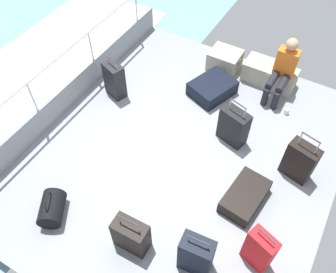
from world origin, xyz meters
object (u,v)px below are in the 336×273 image
object	(u,v)px
suitcase_1	(259,250)
duffel_bag	(52,208)
passenger_seated	(283,69)
suitcase_3	(300,161)
suitcase_7	(245,196)
paper_cup	(287,111)
suitcase_2	(131,235)
suitcase_4	(233,126)
cargo_crate_2	(281,79)
suitcase_6	(196,255)
cargo_crate_1	(261,71)
suitcase_5	(212,88)
cargo_crate_0	(225,60)
suitcase_0	(115,80)

from	to	relation	value
suitcase_1	duffel_bag	world-z (taller)	suitcase_1
passenger_seated	suitcase_3	bearing A→B (deg)	-61.77
passenger_seated	suitcase_1	distance (m)	3.09
suitcase_7	paper_cup	world-z (taller)	suitcase_7
suitcase_2	duffel_bag	world-z (taller)	suitcase_2
suitcase_1	suitcase_4	bearing A→B (deg)	122.47
cargo_crate_2	passenger_seated	size ratio (longest dim) A/B	0.51
suitcase_6	suitcase_7	distance (m)	1.17
passenger_seated	paper_cup	distance (m)	0.70
cargo_crate_1	suitcase_2	bearing A→B (deg)	-94.19
cargo_crate_1	suitcase_5	world-z (taller)	cargo_crate_1
suitcase_7	duffel_bag	distance (m)	2.60
suitcase_4	suitcase_1	bearing A→B (deg)	-57.53
paper_cup	suitcase_2	bearing A→B (deg)	-107.06
cargo_crate_1	suitcase_7	distance (m)	2.58
suitcase_7	passenger_seated	bearing A→B (deg)	98.41
cargo_crate_0	passenger_seated	bearing A→B (deg)	-8.47
cargo_crate_2	suitcase_4	bearing A→B (deg)	-99.68
cargo_crate_0	suitcase_3	distance (m)	2.51
suitcase_3	cargo_crate_2	bearing A→B (deg)	115.64
cargo_crate_1	passenger_seated	bearing A→B (deg)	-27.63
suitcase_4	suitcase_0	bearing A→B (deg)	-178.21
suitcase_2	suitcase_6	size ratio (longest dim) A/B	0.87
cargo_crate_0	suitcase_3	xyz separation A→B (m)	(1.88, -1.65, 0.13)
suitcase_7	duffel_bag	xyz separation A→B (m)	(-2.14, -1.48, 0.05)
passenger_seated	suitcase_6	size ratio (longest dim) A/B	1.37
suitcase_4	suitcase_5	bearing A→B (deg)	132.48
duffel_bag	suitcase_6	bearing A→B (deg)	9.77
cargo_crate_0	suitcase_7	size ratio (longest dim) A/B	0.75
suitcase_0	duffel_bag	distance (m)	2.42
suitcase_1	suitcase_5	distance (m)	2.97
suitcase_7	paper_cup	xyz separation A→B (m)	(-0.02, 1.89, -0.06)
cargo_crate_2	suitcase_5	world-z (taller)	cargo_crate_2
suitcase_4	passenger_seated	bearing A→B (deg)	79.09
cargo_crate_0	suitcase_6	size ratio (longest dim) A/B	0.77
suitcase_0	suitcase_5	bearing A→B (deg)	30.01
cargo_crate_1	suitcase_2	distance (m)	3.78
passenger_seated	suitcase_6	world-z (taller)	passenger_seated
suitcase_0	suitcase_4	bearing A→B (deg)	1.79
passenger_seated	suitcase_3	size ratio (longest dim) A/B	1.23
cargo_crate_2	passenger_seated	distance (m)	0.41
suitcase_5	suitcase_0	bearing A→B (deg)	-149.99
cargo_crate_2	suitcase_7	distance (m)	2.48
passenger_seated	suitcase_4	bearing A→B (deg)	-100.91
paper_cup	suitcase_4	bearing A→B (deg)	-120.97
suitcase_3	paper_cup	xyz separation A→B (m)	(-0.48, 1.11, -0.26)
cargo_crate_0	cargo_crate_2	bearing A→B (deg)	0.89
suitcase_0	duffel_bag	bearing A→B (deg)	-75.05
cargo_crate_2	suitcase_6	xyz separation A→B (m)	(0.16, -3.60, 0.15)
suitcase_3	suitcase_4	bearing A→B (deg)	172.84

